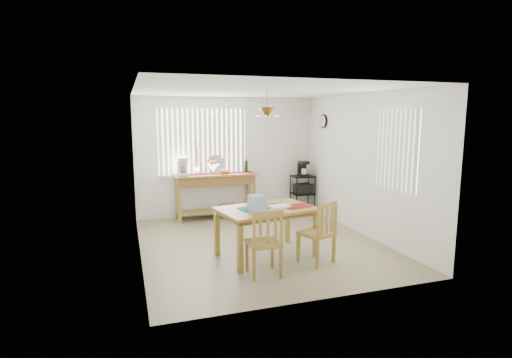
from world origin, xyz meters
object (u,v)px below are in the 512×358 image
object	(u,v)px
wire_cart	(303,190)
dining_table	(266,213)
cart_items	(303,169)
chair_left	(264,243)
chair_right	(319,233)
sideboard	(216,185)

from	to	relation	value
wire_cart	dining_table	size ratio (longest dim) A/B	0.52
cart_items	wire_cart	bearing A→B (deg)	-90.00
cart_items	chair_left	world-z (taller)	cart_items
chair_left	chair_right	distance (m)	0.95
wire_cart	chair_right	size ratio (longest dim) A/B	0.88
wire_cart	chair_left	bearing A→B (deg)	-122.47
sideboard	cart_items	distance (m)	2.05
chair_left	sideboard	bearing A→B (deg)	88.74
dining_table	chair_right	size ratio (longest dim) A/B	1.69
wire_cart	dining_table	distance (m)	3.15
cart_items	chair_left	xyz separation A→B (m)	(-2.10, -3.31, -0.53)
wire_cart	chair_left	xyz separation A→B (m)	(-2.10, -3.31, -0.03)
sideboard	chair_left	distance (m)	3.34
sideboard	cart_items	bearing A→B (deg)	-0.51
sideboard	dining_table	distance (m)	2.60
sideboard	chair_right	world-z (taller)	sideboard
sideboard	wire_cart	xyz separation A→B (m)	(2.03, -0.03, -0.23)
cart_items	chair_left	distance (m)	3.96
wire_cart	chair_left	world-z (taller)	chair_left
chair_right	dining_table	bearing A→B (deg)	140.35
wire_cart	chair_right	bearing A→B (deg)	-110.72
cart_items	dining_table	size ratio (longest dim) A/B	0.21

